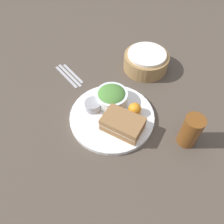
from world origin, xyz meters
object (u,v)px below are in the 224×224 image
at_px(drink_glass, 190,131).
at_px(spoon, 73,73).
at_px(sandwich, 123,124).
at_px(dressing_cup, 93,105).
at_px(salad_bowl, 112,97).
at_px(bread_basket, 146,61).
at_px(fork, 66,77).
at_px(knife, 70,75).
at_px(plate, 112,117).

xyz_separation_m(drink_glass, spoon, (-0.56, -0.11, -0.06)).
xyz_separation_m(sandwich, dressing_cup, (-0.15, -0.02, -0.01)).
height_order(salad_bowl, spoon, salad_bowl).
relative_size(dressing_cup, bread_basket, 0.32).
height_order(fork, knife, same).
bearing_deg(salad_bowl, dressing_cup, -105.78).
distance_m(drink_glass, spoon, 0.58).
bearing_deg(plate, dressing_cup, -155.43).
bearing_deg(bread_basket, sandwich, -58.53).
bearing_deg(fork, salad_bowl, -166.99).
relative_size(sandwich, knife, 0.91).
distance_m(salad_bowl, dressing_cup, 0.08).
height_order(sandwich, bread_basket, bread_basket).
relative_size(sandwich, spoon, 1.06).
bearing_deg(bread_basket, salad_bowl, -75.06).
bearing_deg(sandwich, spoon, 174.94).
distance_m(sandwich, fork, 0.38).
relative_size(sandwich, salad_bowl, 1.32).
distance_m(sandwich, spoon, 0.39).
relative_size(salad_bowl, fork, 0.73).
distance_m(salad_bowl, spoon, 0.26).
bearing_deg(drink_glass, bread_basket, 155.66).
bearing_deg(salad_bowl, spoon, -176.00).
distance_m(drink_glass, fork, 0.58).
bearing_deg(bread_basket, dressing_cup, -81.80).
bearing_deg(spoon, bread_basket, -122.13).
bearing_deg(drink_glass, spoon, -168.45).
xyz_separation_m(plate, bread_basket, (-0.12, 0.31, 0.03)).
xyz_separation_m(plate, salad_bowl, (-0.05, 0.04, 0.04)).
bearing_deg(sandwich, knife, 177.64).
relative_size(fork, knife, 0.95).
xyz_separation_m(drink_glass, bread_basket, (-0.37, 0.17, -0.02)).
relative_size(bread_basket, knife, 1.10).
height_order(plate, dressing_cup, dressing_cup).
bearing_deg(knife, dressing_cup, 171.48).
distance_m(plate, sandwich, 0.08).
distance_m(drink_glass, bread_basket, 0.41).
bearing_deg(dressing_cup, sandwich, 9.70).
bearing_deg(spoon, sandwich, 176.15).
bearing_deg(spoon, fork, 90.00).
relative_size(salad_bowl, dressing_cup, 1.96).
bearing_deg(drink_glass, dressing_cup, -151.94).
height_order(drink_glass, spoon, drink_glass).
bearing_deg(bread_basket, spoon, -123.34).
height_order(dressing_cup, spoon, dressing_cup).
height_order(plate, bread_basket, bread_basket).
bearing_deg(dressing_cup, bread_basket, 98.20).
bearing_deg(drink_glass, sandwich, -140.46).
xyz_separation_m(dressing_cup, bread_basket, (-0.05, 0.34, 0.01)).
height_order(plate, salad_bowl, salad_bowl).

